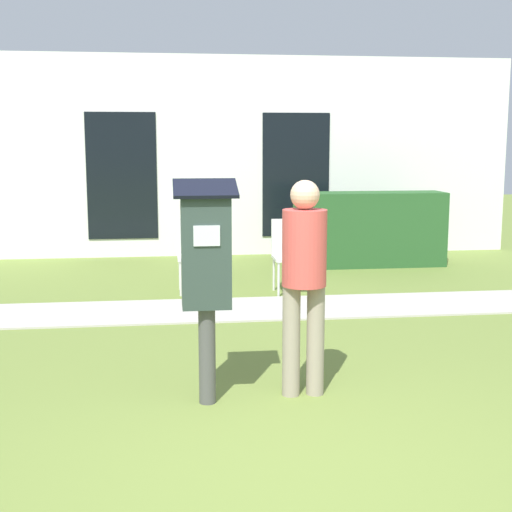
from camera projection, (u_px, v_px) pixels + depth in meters
name	position (u px, v px, depth m)	size (l,w,h in m)	color
ground_plane	(300.00, 477.00, 3.96)	(40.00, 40.00, 0.00)	olive
sidewalk	(233.00, 309.00, 7.88)	(12.00, 1.10, 0.02)	#B7B2A8
building_facade	(209.00, 157.00, 11.52)	(10.00, 0.26, 3.20)	white
parking_meter	(206.00, 263.00, 4.94)	(0.44, 0.31, 1.59)	#4C4C4C
person_standing	(304.00, 271.00, 5.12)	(0.32, 0.32, 1.58)	gray
outdoor_chair_left	(195.00, 249.00, 8.81)	(0.44, 0.44, 0.90)	silver
outdoor_chair_middle	(290.00, 250.00, 8.77)	(0.44, 0.44, 0.90)	silver
hedge_row	(369.00, 229.00, 10.63)	(2.22, 0.60, 1.10)	#285628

